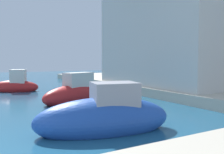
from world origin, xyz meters
The scene contains 6 objects.
quay_promenade centered at (4.32, -0.37, 0.25)m, with size 44.00×32.00×0.50m.
moored_boat_2 centered at (4.79, 0.58, 0.43)m, with size 4.21×2.26×1.72m.
moored_boat_4 centered at (5.94, 5.97, 0.41)m, with size 3.93×2.51×1.69m.
moored_boat_5 centered at (3.94, 11.69, 0.39)m, with size 3.24×2.14×1.67m.
waterfront_building_main centered at (13.00, 6.64, 4.68)m, with size 5.91×9.85×8.26m.
quayside_tree centered at (13.72, 4.76, 3.67)m, with size 2.68×2.68×4.52m.
Camera 1 is at (1.51, -5.58, 2.06)m, focal length 39.40 mm.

